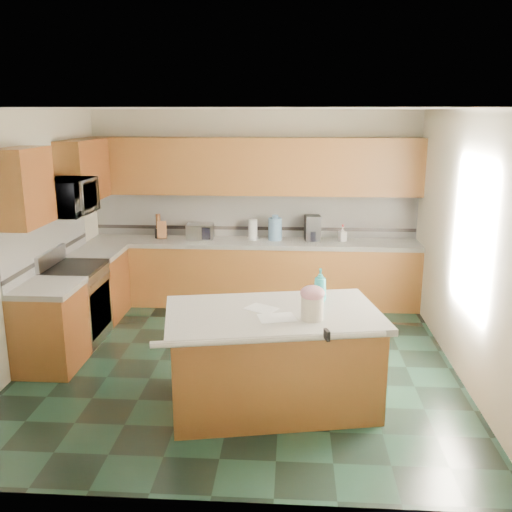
{
  "coord_description": "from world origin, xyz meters",
  "views": [
    {
      "loc": [
        0.55,
        -5.75,
        2.68
      ],
      "look_at": [
        0.15,
        0.35,
        1.12
      ],
      "focal_mm": 40.0,
      "sensor_mm": 36.0,
      "label": 1
    }
  ],
  "objects_px": {
    "island_top": "(273,315)",
    "soap_bottle_island": "(320,285)",
    "coffee_maker": "(312,228)",
    "island_base": "(273,361)",
    "knife_block": "(162,230)",
    "toaster_oven": "(200,232)",
    "treat_jar": "(312,308)"
  },
  "relations": [
    {
      "from": "soap_bottle_island",
      "to": "knife_block",
      "type": "xyz_separation_m",
      "value": [
        -2.12,
        2.63,
        -0.04
      ]
    },
    {
      "from": "soap_bottle_island",
      "to": "toaster_oven",
      "type": "height_order",
      "value": "soap_bottle_island"
    },
    {
      "from": "toaster_oven",
      "to": "treat_jar",
      "type": "bearing_deg",
      "value": -65.81
    },
    {
      "from": "toaster_oven",
      "to": "coffee_maker",
      "type": "distance_m",
      "value": 1.58
    },
    {
      "from": "treat_jar",
      "to": "soap_bottle_island",
      "type": "bearing_deg",
      "value": 90.39
    },
    {
      "from": "island_top",
      "to": "soap_bottle_island",
      "type": "relative_size",
      "value": 5.99
    },
    {
      "from": "soap_bottle_island",
      "to": "coffee_maker",
      "type": "bearing_deg",
      "value": 90.43
    },
    {
      "from": "knife_block",
      "to": "coffee_maker",
      "type": "relative_size",
      "value": 0.69
    },
    {
      "from": "knife_block",
      "to": "island_top",
      "type": "bearing_deg",
      "value": -73.39
    },
    {
      "from": "treat_jar",
      "to": "knife_block",
      "type": "distance_m",
      "value": 3.71
    },
    {
      "from": "island_base",
      "to": "island_top",
      "type": "height_order",
      "value": "island_top"
    },
    {
      "from": "island_base",
      "to": "coffee_maker",
      "type": "bearing_deg",
      "value": 70.6
    },
    {
      "from": "knife_block",
      "to": "toaster_oven",
      "type": "xyz_separation_m",
      "value": [
        0.55,
        0.0,
        -0.01
      ]
    },
    {
      "from": "island_base",
      "to": "knife_block",
      "type": "xyz_separation_m",
      "value": [
        -1.69,
        2.94,
        0.61
      ]
    },
    {
      "from": "soap_bottle_island",
      "to": "knife_block",
      "type": "height_order",
      "value": "soap_bottle_island"
    },
    {
      "from": "soap_bottle_island",
      "to": "island_top",
      "type": "bearing_deg",
      "value": -143.93
    },
    {
      "from": "island_base",
      "to": "toaster_oven",
      "type": "xyz_separation_m",
      "value": [
        -1.14,
        2.94,
        0.6
      ]
    },
    {
      "from": "island_base",
      "to": "soap_bottle_island",
      "type": "relative_size",
      "value": 5.68
    },
    {
      "from": "coffee_maker",
      "to": "island_top",
      "type": "bearing_deg",
      "value": -105.54
    },
    {
      "from": "island_top",
      "to": "knife_block",
      "type": "xyz_separation_m",
      "value": [
        -1.69,
        2.94,
        0.15
      ]
    },
    {
      "from": "toaster_oven",
      "to": "coffee_maker",
      "type": "relative_size",
      "value": 1.04
    },
    {
      "from": "island_top",
      "to": "soap_bottle_island",
      "type": "distance_m",
      "value": 0.56
    },
    {
      "from": "treat_jar",
      "to": "toaster_oven",
      "type": "bearing_deg",
      "value": 126.32
    },
    {
      "from": "treat_jar",
      "to": "knife_block",
      "type": "xyz_separation_m",
      "value": [
        -2.03,
        3.11,
        0.02
      ]
    },
    {
      "from": "island_top",
      "to": "coffee_maker",
      "type": "height_order",
      "value": "coffee_maker"
    },
    {
      "from": "toaster_oven",
      "to": "coffee_maker",
      "type": "xyz_separation_m",
      "value": [
        1.58,
        0.03,
        0.07
      ]
    },
    {
      "from": "island_top",
      "to": "soap_bottle_island",
      "type": "bearing_deg",
      "value": 24.5
    },
    {
      "from": "island_top",
      "to": "toaster_oven",
      "type": "relative_size",
      "value": 5.23
    },
    {
      "from": "treat_jar",
      "to": "coffee_maker",
      "type": "distance_m",
      "value": 3.14
    },
    {
      "from": "island_base",
      "to": "coffee_maker",
      "type": "xyz_separation_m",
      "value": [
        0.44,
        2.97,
        0.67
      ]
    },
    {
      "from": "treat_jar",
      "to": "coffee_maker",
      "type": "relative_size",
      "value": 0.58
    },
    {
      "from": "island_top",
      "to": "knife_block",
      "type": "relative_size",
      "value": 7.95
    }
  ]
}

